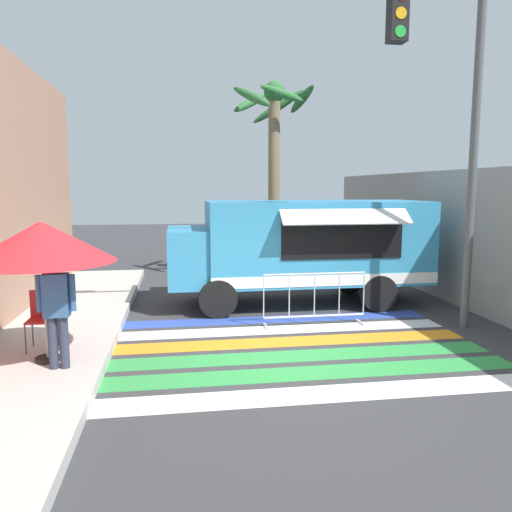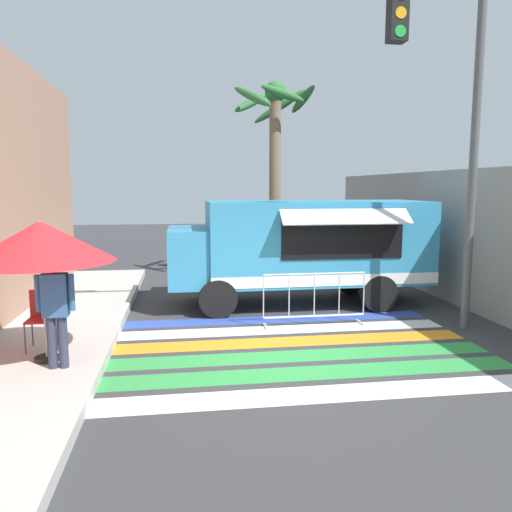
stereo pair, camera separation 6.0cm
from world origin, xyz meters
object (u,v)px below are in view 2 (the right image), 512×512
object	(u,v)px
food_truck	(297,244)
barricade_front	(314,300)
vendor_person	(56,306)
traffic_signal_pole	(431,88)
patio_umbrella	(40,242)
folding_chair	(42,313)
palm_tree	(274,141)

from	to	relation	value
food_truck	barricade_front	bearing A→B (deg)	-91.95
vendor_person	traffic_signal_pole	bearing A→B (deg)	3.81
food_truck	vendor_person	size ratio (longest dim) A/B	3.69
food_truck	vendor_person	world-z (taller)	food_truck
vendor_person	barricade_front	xyz separation A→B (m)	(4.31, 2.20, -0.55)
patio_umbrella	barricade_front	distance (m)	5.12
food_truck	patio_umbrella	bearing A→B (deg)	-141.18
food_truck	folding_chair	xyz separation A→B (m)	(-4.83, -3.07, -0.67)
patio_umbrella	traffic_signal_pole	bearing A→B (deg)	11.42
food_truck	vendor_person	xyz separation A→B (m)	(-4.37, -4.05, -0.33)
traffic_signal_pole	folding_chair	size ratio (longest dim) A/B	7.13
palm_tree	traffic_signal_pole	bearing A→B (deg)	-71.92
patio_umbrella	food_truck	bearing A→B (deg)	38.82
folding_chair	vendor_person	bearing A→B (deg)	-71.62
vendor_person	palm_tree	xyz separation A→B (m)	(4.43, 7.26, 2.95)
barricade_front	food_truck	bearing A→B (deg)	88.05
folding_chair	barricade_front	size ratio (longest dim) A/B	0.45
traffic_signal_pole	patio_umbrella	xyz separation A→B (m)	(-6.50, -1.31, -2.56)
patio_umbrella	barricade_front	xyz separation A→B (m)	(4.55, 1.86, -1.42)
vendor_person	barricade_front	distance (m)	4.87
barricade_front	palm_tree	size ratio (longest dim) A/B	0.36
traffic_signal_pole	folding_chair	xyz separation A→B (m)	(-6.72, -0.67, -3.76)
barricade_front	traffic_signal_pole	bearing A→B (deg)	-15.70
food_truck	folding_chair	distance (m)	5.76
barricade_front	folding_chair	bearing A→B (deg)	-165.63
traffic_signal_pole	vendor_person	size ratio (longest dim) A/B	4.12
traffic_signal_pole	palm_tree	world-z (taller)	traffic_signal_pole
food_truck	patio_umbrella	world-z (taller)	food_truck
palm_tree	barricade_front	bearing A→B (deg)	-91.36
traffic_signal_pole	vendor_person	world-z (taller)	traffic_signal_pole
traffic_signal_pole	vendor_person	distance (m)	7.32
vendor_person	barricade_front	world-z (taller)	vendor_person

